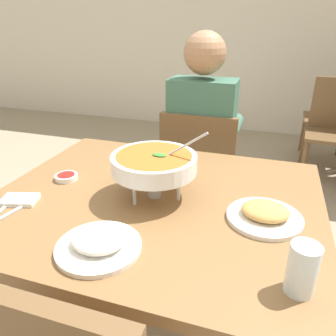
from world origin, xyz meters
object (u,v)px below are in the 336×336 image
object	(u,v)px
sauce_dish	(66,177)
drink_glass	(302,271)
chair_bg_right	(334,125)
appetizer_plate	(265,214)
dining_table_main	(156,223)
diner_main	(203,135)
curry_bowl	(154,164)
rice_plate	(98,243)
chair_diner_main	(200,174)

from	to	relation	value
sauce_dish	drink_glass	xyz separation A→B (m)	(0.86, -0.34, 0.05)
sauce_dish	chair_bg_right	size ratio (longest dim) A/B	0.10
appetizer_plate	drink_glass	xyz separation A→B (m)	(0.09, -0.29, 0.04)
drink_glass	sauce_dish	bearing A→B (deg)	158.36
dining_table_main	chair_bg_right	distance (m)	2.31
dining_table_main	diner_main	distance (m)	0.81
appetizer_plate	sauce_dish	world-z (taller)	appetizer_plate
curry_bowl	sauce_dish	xyz separation A→B (m)	(-0.38, 0.02, -0.12)
sauce_dish	drink_glass	world-z (taller)	drink_glass
dining_table_main	sauce_dish	bearing A→B (deg)	176.40
appetizer_plate	curry_bowl	bearing A→B (deg)	174.55
rice_plate	drink_glass	size ratio (longest dim) A/B	1.85
appetizer_plate	sauce_dish	xyz separation A→B (m)	(-0.77, 0.06, -0.01)
appetizer_plate	diner_main	bearing A→B (deg)	114.61
chair_bg_right	appetizer_plate	bearing A→B (deg)	-103.54
dining_table_main	diner_main	world-z (taller)	diner_main
appetizer_plate	sauce_dish	bearing A→B (deg)	175.92
curry_bowl	diner_main	bearing A→B (deg)	89.66
sauce_dish	diner_main	bearing A→B (deg)	63.57
diner_main	rice_plate	distance (m)	1.13
diner_main	appetizer_plate	size ratio (longest dim) A/B	5.46
drink_glass	appetizer_plate	bearing A→B (deg)	107.70
chair_diner_main	drink_glass	world-z (taller)	drink_glass
diner_main	sauce_dish	bearing A→B (deg)	-116.43
chair_diner_main	drink_glass	xyz separation A→B (m)	(0.47, -1.09, 0.32)
appetizer_plate	sauce_dish	distance (m)	0.77
rice_plate	chair_bg_right	bearing A→B (deg)	68.77
diner_main	curry_bowl	size ratio (longest dim) A/B	3.94
sauce_dish	appetizer_plate	bearing A→B (deg)	-4.08
dining_table_main	drink_glass	size ratio (longest dim) A/B	8.97
chair_diner_main	diner_main	world-z (taller)	diner_main
curry_bowl	chair_bg_right	size ratio (longest dim) A/B	0.37
diner_main	appetizer_plate	bearing A→B (deg)	-65.39
dining_table_main	sauce_dish	xyz separation A→B (m)	(-0.39, 0.02, 0.12)
drink_glass	diner_main	bearing A→B (deg)	112.90
dining_table_main	rice_plate	bearing A→B (deg)	-98.69
chair_diner_main	rice_plate	distance (m)	1.14
curry_bowl	rice_plate	bearing A→B (deg)	-97.72
drink_glass	chair_diner_main	bearing A→B (deg)	113.52
diner_main	appetizer_plate	xyz separation A→B (m)	(0.38, -0.84, 0.05)
appetizer_plate	chair_bg_right	size ratio (longest dim) A/B	0.27
curry_bowl	drink_glass	distance (m)	0.58
chair_diner_main	curry_bowl	world-z (taller)	curry_bowl
diner_main	rice_plate	world-z (taller)	diner_main
appetizer_plate	chair_bg_right	bearing A→B (deg)	76.46
dining_table_main	diner_main	size ratio (longest dim) A/B	0.89
chair_diner_main	appetizer_plate	distance (m)	0.93
dining_table_main	appetizer_plate	size ratio (longest dim) A/B	4.86
rice_plate	appetizer_plate	size ratio (longest dim) A/B	1.00
appetizer_plate	dining_table_main	bearing A→B (deg)	175.43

